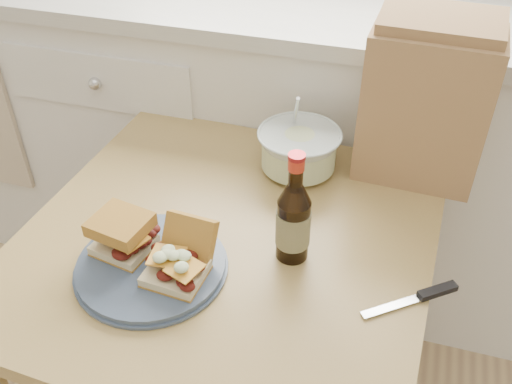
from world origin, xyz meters
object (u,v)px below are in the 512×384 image
(paper_bag, at_px, (425,106))
(dining_table, at_px, (228,271))
(coleslaw_bowl, at_px, (299,151))
(plate, at_px, (151,266))
(beer_bottle, at_px, (293,220))

(paper_bag, bearing_deg, dining_table, -132.27)
(coleslaw_bowl, xyz_separation_m, paper_bag, (0.26, 0.07, 0.12))
(plate, distance_m, paper_bag, 0.67)
(plate, relative_size, paper_bag, 0.82)
(dining_table, distance_m, beer_bottle, 0.24)
(dining_table, distance_m, paper_bag, 0.56)
(dining_table, xyz_separation_m, plate, (-0.11, -0.13, 0.11))
(coleslaw_bowl, relative_size, beer_bottle, 0.82)
(plate, bearing_deg, coleslaw_bowl, 64.38)
(beer_bottle, bearing_deg, paper_bag, 75.11)
(dining_table, relative_size, coleslaw_bowl, 4.44)
(plate, xyz_separation_m, paper_bag, (0.45, 0.47, 0.16))
(plate, xyz_separation_m, beer_bottle, (0.25, 0.12, 0.08))
(dining_table, xyz_separation_m, paper_bag, (0.34, 0.34, 0.27))
(plate, xyz_separation_m, coleslaw_bowl, (0.19, 0.40, 0.04))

